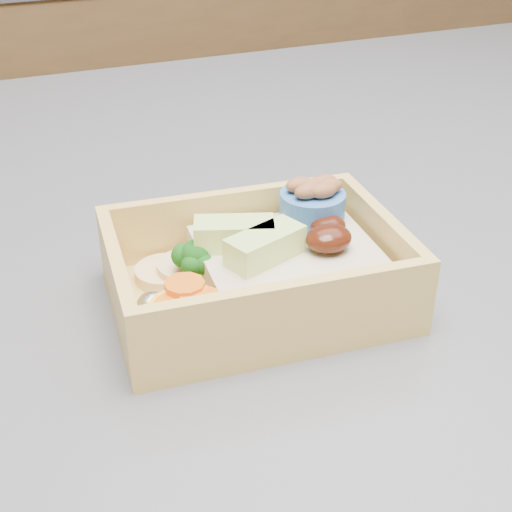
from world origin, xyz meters
name	(u,v)px	position (x,y,z in m)	size (l,w,h in m)	color
bento_box	(263,269)	(-0.16, -0.22, 0.94)	(0.18, 0.14, 0.06)	#D6AE58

